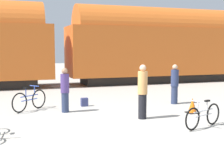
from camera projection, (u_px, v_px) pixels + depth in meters
ground_plane at (119, 126)px, 9.51m from camera, size 80.00×80.00×0.00m
freight_train at (60, 43)px, 19.27m from camera, size 25.23×2.89×5.11m
rail_near at (63, 87)px, 18.90m from camera, size 37.23×0.07×0.01m
rail_far at (59, 84)px, 20.25m from camera, size 37.23×0.07×0.01m
bicycle_blue at (30, 100)px, 11.82m from camera, size 1.35×1.19×0.92m
bicycle_silver at (203, 116)px, 9.28m from camera, size 1.63×0.67×0.83m
person_in_tan at (143, 92)px, 10.35m from camera, size 0.32×0.32×1.82m
person_in_purple at (65, 90)px, 11.43m from camera, size 0.31×0.31×1.64m
person_in_navy at (175, 84)px, 13.17m from camera, size 0.32×0.32×1.68m
backpack at (84, 102)px, 12.69m from camera, size 0.28×0.20×0.34m
traffic_cone at (192, 106)px, 11.35m from camera, size 0.40×0.40×0.55m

